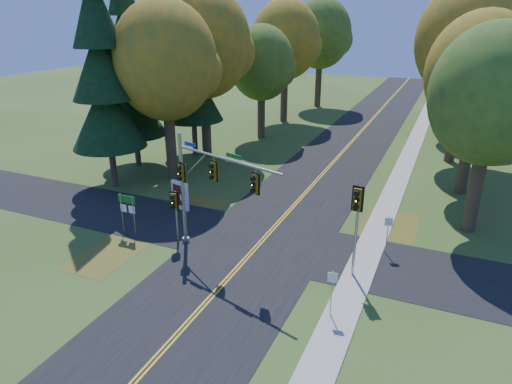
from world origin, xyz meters
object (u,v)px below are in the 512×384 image
at_px(traffic_mast, 203,182).
at_px(route_sign_cluster, 127,207).
at_px(east_signal_pole, 357,209).
at_px(info_kiosk, 180,196).

distance_m(traffic_mast, route_sign_cluster, 6.00).
height_order(traffic_mast, route_sign_cluster, traffic_mast).
xyz_separation_m(traffic_mast, east_signal_pole, (8.33, 0.76, -0.47)).
relative_size(east_signal_pole, route_sign_cluster, 1.90).
bearing_deg(east_signal_pole, traffic_mast, -171.17).
bearing_deg(traffic_mast, east_signal_pole, 22.57).
height_order(east_signal_pole, route_sign_cluster, east_signal_pole).
bearing_deg(traffic_mast, route_sign_cluster, -162.83).
relative_size(traffic_mast, route_sign_cluster, 2.65).
height_order(east_signal_pole, info_kiosk, east_signal_pole).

